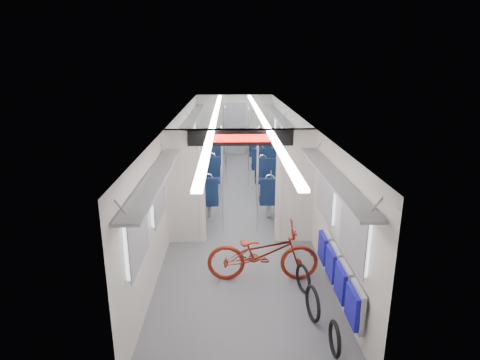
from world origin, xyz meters
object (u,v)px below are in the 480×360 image
at_px(bike_hoop_a, 335,340).
at_px(seat_bay_near_right, 275,184).
at_px(flip_bench, 338,273).
at_px(stanchion_near_left, 222,181).
at_px(seat_bay_far_right, 264,155).
at_px(stanchion_far_left, 226,146).
at_px(stanchion_near_right, 257,181).
at_px(bike_hoop_c, 303,280).
at_px(seat_bay_near_left, 201,184).
at_px(seat_bay_far_left, 208,152).
at_px(bike_hoop_b, 313,305).
at_px(bicycle, 263,253).
at_px(stanchion_far_right, 248,148).

relative_size(bike_hoop_a, seat_bay_near_right, 0.22).
bearing_deg(flip_bench, bike_hoop_a, -105.54).
bearing_deg(stanchion_near_left, seat_bay_far_right, 74.95).
height_order(flip_bench, stanchion_far_left, stanchion_far_left).
bearing_deg(bike_hoop_a, stanchion_near_right, 100.79).
distance_m(bike_hoop_c, seat_bay_near_left, 4.50).
bearing_deg(stanchion_near_left, seat_bay_far_left, 96.02).
height_order(seat_bay_far_left, stanchion_far_left, stanchion_far_left).
xyz_separation_m(bike_hoop_b, stanchion_near_left, (-1.31, 3.08, 0.91)).
bearing_deg(stanchion_near_left, bicycle, -70.49).
distance_m(bike_hoop_c, stanchion_near_right, 2.57).
height_order(bike_hoop_a, stanchion_near_right, stanchion_near_right).
distance_m(stanchion_near_left, stanchion_far_left, 3.58).
bearing_deg(stanchion_near_left, seat_bay_near_left, 108.38).
relative_size(bicycle, stanchion_near_right, 0.80).
distance_m(seat_bay_near_right, seat_bay_far_left, 4.16).
distance_m(seat_bay_near_left, stanchion_far_left, 2.05).
distance_m(flip_bench, seat_bay_far_right, 7.65).
xyz_separation_m(seat_bay_far_left, seat_bay_far_right, (1.87, -0.57, 0.00)).
height_order(seat_bay_near_right, stanchion_far_left, stanchion_far_left).
distance_m(seat_bay_far_right, stanchion_near_right, 4.94).
relative_size(bicycle, bike_hoop_b, 3.51).
distance_m(bike_hoop_b, seat_bay_far_left, 8.70).
relative_size(seat_bay_near_left, stanchion_far_right, 0.94).
bearing_deg(seat_bay_near_left, seat_bay_near_right, -1.03).
relative_size(bicycle, seat_bay_far_right, 0.84).
relative_size(flip_bench, stanchion_near_right, 0.93).
bearing_deg(seat_bay_near_right, bike_hoop_c, -89.91).
height_order(seat_bay_near_right, stanchion_near_left, stanchion_near_left).
relative_size(seat_bay_near_right, stanchion_far_right, 0.89).
bearing_deg(bike_hoop_b, stanchion_near_left, 113.03).
xyz_separation_m(flip_bench, stanchion_far_right, (-1.02, 6.00, 0.57)).
distance_m(bike_hoop_a, seat_bay_far_left, 9.42).
height_order(bike_hoop_c, stanchion_far_right, stanchion_far_right).
xyz_separation_m(seat_bay_far_right, stanchion_far_left, (-1.25, -1.26, 0.59)).
relative_size(bicycle, stanchion_far_left, 0.80).
distance_m(stanchion_near_right, stanchion_far_left, 3.67).
relative_size(bicycle, stanchion_far_right, 0.80).
distance_m(flip_bench, seat_bay_near_left, 5.07).
xyz_separation_m(flip_bench, seat_bay_far_right, (-0.42, 7.64, -0.02)).
bearing_deg(bicycle, seat_bay_near_right, -8.54).
bearing_deg(flip_bench, stanchion_far_right, 99.66).
relative_size(bicycle, seat_bay_far_left, 0.86).
bearing_deg(bike_hoop_b, stanchion_near_right, 100.82).
xyz_separation_m(bike_hoop_b, seat_bay_far_right, (-0.01, 7.92, 0.32)).
bearing_deg(stanchion_near_right, bike_hoop_b, -79.18).
xyz_separation_m(bicycle, bike_hoop_c, (0.61, -0.41, -0.28)).
bearing_deg(bike_hoop_b, bike_hoop_a, -79.33).
bearing_deg(stanchion_near_left, stanchion_near_right, -2.61).
bearing_deg(seat_bay_near_left, stanchion_near_right, -53.41).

